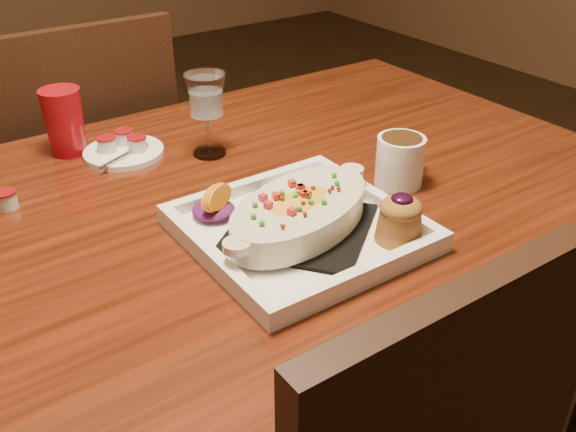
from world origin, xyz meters
TOP-DOWN VIEW (x-y plane):
  - table at (0.00, 0.00)m, footprint 1.50×0.90m
  - chair_far at (-0.00, 0.63)m, footprint 0.42×0.42m
  - plate at (0.09, -0.14)m, footprint 0.31×0.31m
  - coffee_mug at (0.32, -0.10)m, footprint 0.11×0.08m
  - goblet at (0.11, 0.18)m, footprint 0.07×0.07m
  - saucer at (-0.02, 0.27)m, footprint 0.14×0.14m
  - creamer_loose at (-0.25, 0.19)m, footprint 0.04×0.04m
  - red_tumbler at (-0.10, 0.34)m, footprint 0.07×0.07m

SIDE VIEW (x-z plane):
  - chair_far at x=0.00m, z-range 0.04..0.97m
  - table at x=0.00m, z-range 0.28..1.03m
  - saucer at x=-0.02m, z-range 0.71..0.81m
  - creamer_loose at x=-0.25m, z-range 0.75..0.78m
  - plate at x=0.09m, z-range 0.74..0.82m
  - coffee_mug at x=0.32m, z-range 0.75..0.84m
  - red_tumbler at x=-0.10m, z-range 0.75..0.87m
  - goblet at x=0.11m, z-range 0.78..0.93m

